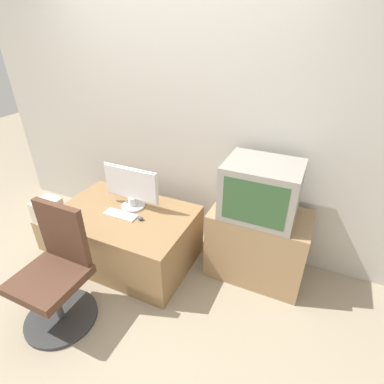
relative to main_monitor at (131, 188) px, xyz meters
The scene contains 12 objects.
ground_plane 1.11m from the main_monitor, 73.71° to the right, with size 12.00×12.00×0.00m, color tan.
wall_back 0.81m from the main_monitor, 66.46° to the left, with size 4.40×0.05×2.60m.
desk 0.49m from the main_monitor, 98.38° to the right, with size 1.25×0.83×0.53m.
side_stand 1.25m from the main_monitor, ahead, with size 0.84×0.49×0.66m.
main_monitor is the anchor object (origin of this frame).
keyboard 0.26m from the main_monitor, 97.41° to the right, with size 0.32×0.11×0.01m.
mouse 0.31m from the main_monitor, 40.59° to the right, with size 0.05×0.04×0.04m.
crt_tv 1.17m from the main_monitor, ahead, with size 0.59×0.47×0.46m.
office_chair 0.96m from the main_monitor, 96.01° to the right, with size 0.56×0.56×0.96m.
cardboard_box_lower 1.04m from the main_monitor, 160.01° to the right, with size 0.25×0.26×0.34m.
cardboard_box_upper 0.92m from the main_monitor, 160.01° to the right, with size 0.22×0.23×0.21m.
book 1.18m from the main_monitor, 138.71° to the right, with size 0.22×0.15×0.02m.
Camera 1 is at (1.28, -1.16, 2.08)m, focal length 28.00 mm.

